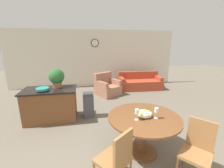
{
  "coord_description": "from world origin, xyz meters",
  "views": [
    {
      "loc": [
        -0.57,
        -1.14,
        2.04
      ],
      "look_at": [
        0.19,
        2.81,
        0.97
      ],
      "focal_mm": 24.0,
      "sensor_mm": 36.0,
      "label": 1
    }
  ],
  "objects_px": {
    "teal_bowl": "(43,89)",
    "wine_glass_right": "(156,111)",
    "dining_table": "(144,125)",
    "wine_glass_left": "(137,112)",
    "potted_plant": "(57,77)",
    "trash_bin": "(88,105)",
    "armchair": "(107,88)",
    "dining_chair_near_left": "(117,158)",
    "couch": "(140,83)",
    "dining_chair_near_right": "(198,148)",
    "kitchen_island": "(51,104)",
    "fruit_bowl": "(144,114)"
  },
  "relations": [
    {
      "from": "wine_glass_right",
      "to": "couch",
      "type": "bearing_deg",
      "value": 72.19
    },
    {
      "from": "couch",
      "to": "armchair",
      "type": "distance_m",
      "value": 1.73
    },
    {
      "from": "armchair",
      "to": "dining_table",
      "type": "bearing_deg",
      "value": -117.67
    },
    {
      "from": "dining_chair_near_left",
      "to": "couch",
      "type": "xyz_separation_m",
      "value": [
        2.18,
        4.73,
        -0.24
      ]
    },
    {
      "from": "dining_table",
      "to": "wine_glass_left",
      "type": "distance_m",
      "value": 0.38
    },
    {
      "from": "dining_chair_near_right",
      "to": "potted_plant",
      "type": "xyz_separation_m",
      "value": [
        -2.39,
        2.54,
        0.66
      ]
    },
    {
      "from": "armchair",
      "to": "couch",
      "type": "bearing_deg",
      "value": -10.88
    },
    {
      "from": "teal_bowl",
      "to": "trash_bin",
      "type": "bearing_deg",
      "value": 5.19
    },
    {
      "from": "trash_bin",
      "to": "dining_chair_near_left",
      "type": "bearing_deg",
      "value": -82.58
    },
    {
      "from": "potted_plant",
      "to": "dining_table",
      "type": "bearing_deg",
      "value": -46.83
    },
    {
      "from": "dining_chair_near_left",
      "to": "dining_chair_near_right",
      "type": "xyz_separation_m",
      "value": [
        1.26,
        -0.04,
        0.0
      ]
    },
    {
      "from": "wine_glass_left",
      "to": "wine_glass_right",
      "type": "distance_m",
      "value": 0.36
    },
    {
      "from": "dining_table",
      "to": "wine_glass_left",
      "type": "bearing_deg",
      "value": -152.48
    },
    {
      "from": "dining_chair_near_right",
      "to": "wine_glass_right",
      "type": "bearing_deg",
      "value": 0.58
    },
    {
      "from": "potted_plant",
      "to": "trash_bin",
      "type": "height_order",
      "value": "potted_plant"
    },
    {
      "from": "teal_bowl",
      "to": "wine_glass_right",
      "type": "bearing_deg",
      "value": -37.17
    },
    {
      "from": "dining_table",
      "to": "trash_bin",
      "type": "relative_size",
      "value": 1.82
    },
    {
      "from": "dining_table",
      "to": "wine_glass_right",
      "type": "bearing_deg",
      "value": -31.36
    },
    {
      "from": "teal_bowl",
      "to": "armchair",
      "type": "distance_m",
      "value": 2.86
    },
    {
      "from": "fruit_bowl",
      "to": "potted_plant",
      "type": "distance_m",
      "value": 2.61
    },
    {
      "from": "dining_table",
      "to": "potted_plant",
      "type": "relative_size",
      "value": 2.54
    },
    {
      "from": "dining_chair_near_left",
      "to": "fruit_bowl",
      "type": "bearing_deg",
      "value": 4.98
    },
    {
      "from": "dining_chair_near_left",
      "to": "wine_glass_right",
      "type": "distance_m",
      "value": 1.05
    },
    {
      "from": "dining_chair_near_left",
      "to": "kitchen_island",
      "type": "distance_m",
      "value": 2.69
    },
    {
      "from": "wine_glass_right",
      "to": "trash_bin",
      "type": "bearing_deg",
      "value": 121.68
    },
    {
      "from": "dining_chair_near_left",
      "to": "armchair",
      "type": "distance_m",
      "value": 4.22
    },
    {
      "from": "dining_table",
      "to": "teal_bowl",
      "type": "distance_m",
      "value": 2.67
    },
    {
      "from": "dining_table",
      "to": "teal_bowl",
      "type": "height_order",
      "value": "teal_bowl"
    },
    {
      "from": "dining_table",
      "to": "dining_chair_near_left",
      "type": "xyz_separation_m",
      "value": [
        -0.65,
        -0.61,
        -0.09
      ]
    },
    {
      "from": "wine_glass_left",
      "to": "kitchen_island",
      "type": "xyz_separation_m",
      "value": [
        -1.78,
        1.83,
        -0.47
      ]
    },
    {
      "from": "wine_glass_right",
      "to": "teal_bowl",
      "type": "distance_m",
      "value": 2.85
    },
    {
      "from": "wine_glass_left",
      "to": "armchair",
      "type": "bearing_deg",
      "value": 88.87
    },
    {
      "from": "kitchen_island",
      "to": "armchair",
      "type": "height_order",
      "value": "armchair"
    },
    {
      "from": "kitchen_island",
      "to": "teal_bowl",
      "type": "bearing_deg",
      "value": -138.28
    },
    {
      "from": "fruit_bowl",
      "to": "dining_chair_near_right",
      "type": "bearing_deg",
      "value": -46.59
    },
    {
      "from": "fruit_bowl",
      "to": "potted_plant",
      "type": "relative_size",
      "value": 0.5
    },
    {
      "from": "dining_chair_near_left",
      "to": "potted_plant",
      "type": "distance_m",
      "value": 2.82
    },
    {
      "from": "dining_chair_near_left",
      "to": "trash_bin",
      "type": "bearing_deg",
      "value": 59.02
    },
    {
      "from": "kitchen_island",
      "to": "teal_bowl",
      "type": "relative_size",
      "value": 4.28
    },
    {
      "from": "potted_plant",
      "to": "trash_bin",
      "type": "bearing_deg",
      "value": -11.81
    },
    {
      "from": "trash_bin",
      "to": "dining_table",
      "type": "bearing_deg",
      "value": -61.02
    },
    {
      "from": "potted_plant",
      "to": "fruit_bowl",
      "type": "bearing_deg",
      "value": -46.84
    },
    {
      "from": "dining_chair_near_right",
      "to": "fruit_bowl",
      "type": "relative_size",
      "value": 3.63
    },
    {
      "from": "dining_chair_near_left",
      "to": "kitchen_island",
      "type": "xyz_separation_m",
      "value": [
        -1.31,
        2.35,
        -0.06
      ]
    },
    {
      "from": "couch",
      "to": "armchair",
      "type": "height_order",
      "value": "armchair"
    },
    {
      "from": "teal_bowl",
      "to": "trash_bin",
      "type": "distance_m",
      "value": 1.28
    },
    {
      "from": "wine_glass_left",
      "to": "armchair",
      "type": "relative_size",
      "value": 0.17
    },
    {
      "from": "kitchen_island",
      "to": "dining_chair_near_right",
      "type": "bearing_deg",
      "value": -42.89
    },
    {
      "from": "dining_chair_near_right",
      "to": "fruit_bowl",
      "type": "xyz_separation_m",
      "value": [
        -0.61,
        0.65,
        0.32
      ]
    },
    {
      "from": "potted_plant",
      "to": "trash_bin",
      "type": "xyz_separation_m",
      "value": [
        0.82,
        -0.17,
        -0.81
      ]
    }
  ]
}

